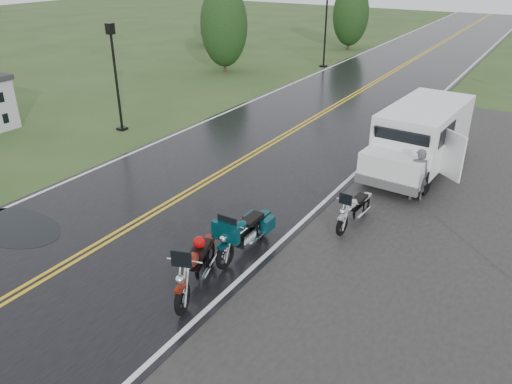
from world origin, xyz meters
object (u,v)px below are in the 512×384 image
person_at_van (418,175)px  lamp_post_far_left (326,28)px  van_white (373,149)px  lamp_post_near_left (116,78)px  motorcycle_red (181,287)px  motorcycle_teal (225,246)px  motorcycle_silver (343,218)px

person_at_van → lamp_post_far_left: (-10.30, 16.08, 1.57)m
van_white → lamp_post_far_left: 17.81m
lamp_post_near_left → lamp_post_far_left: 16.00m
motorcycle_red → motorcycle_teal: (-0.18, 1.75, -0.03)m
motorcycle_silver → lamp_post_near_left: 11.68m
person_at_van → lamp_post_far_left: 19.16m
motorcycle_silver → lamp_post_far_left: lamp_post_far_left is taller
motorcycle_red → motorcycle_teal: 1.76m
motorcycle_teal → lamp_post_far_left: (-7.59, 21.98, 1.71)m
motorcycle_red → lamp_post_near_left: 12.46m
person_at_van → lamp_post_near_left: (-12.11, 0.18, 1.34)m
motorcycle_teal → van_white: size_ratio=0.39×
person_at_van → lamp_post_near_left: bearing=-24.0°
motorcycle_red → motorcycle_teal: motorcycle_red is taller
van_white → lamp_post_near_left: 10.58m
van_white → person_at_van: (1.59, -0.60, -0.30)m
lamp_post_near_left → motorcycle_teal: bearing=-32.9°
lamp_post_near_left → lamp_post_far_left: size_ratio=0.90×
lamp_post_near_left → lamp_post_far_left: (1.81, 15.90, 0.23)m
lamp_post_near_left → van_white: bearing=2.2°
lamp_post_near_left → person_at_van: bearing=-0.9°
motorcycle_red → motorcycle_teal: size_ratio=1.05×
lamp_post_near_left → lamp_post_far_left: bearing=83.5°
motorcycle_silver → person_at_van: size_ratio=1.20×
motorcycle_red → van_white: van_white is taller
motorcycle_silver → lamp_post_far_left: size_ratio=0.40×
lamp_post_near_left → lamp_post_far_left: lamp_post_far_left is taller
motorcycle_red → person_at_van: size_ratio=1.45×
motorcycle_silver → lamp_post_near_left: lamp_post_near_left is taller
motorcycle_teal → motorcycle_silver: bearing=58.5°
motorcycle_teal → motorcycle_silver: (1.69, 2.78, -0.09)m
motorcycle_red → lamp_post_far_left: (-7.77, 23.72, 1.68)m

